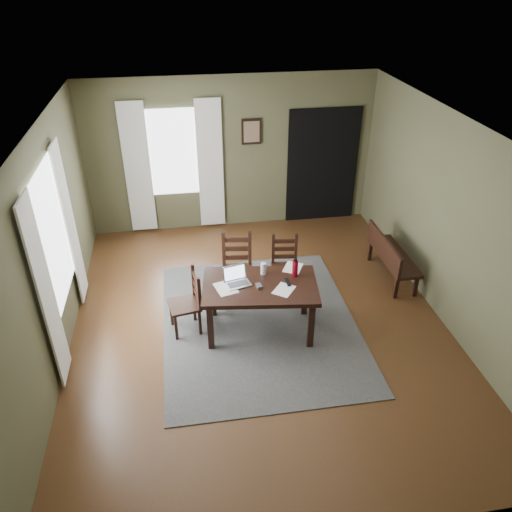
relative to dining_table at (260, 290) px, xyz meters
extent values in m
cube|color=#492C16|center=(0.02, 0.14, -0.66)|extent=(5.00, 6.00, 0.01)
cube|color=#4E4E33|center=(0.02, 3.14, 0.70)|extent=(5.00, 0.02, 2.70)
cube|color=#4E4E33|center=(0.02, -2.86, 0.70)|extent=(5.00, 0.02, 2.70)
cube|color=#4E4E33|center=(-2.48, 0.14, 0.70)|extent=(0.02, 6.00, 2.70)
cube|color=#4E4E33|center=(2.52, 0.14, 0.70)|extent=(0.02, 6.00, 2.70)
cube|color=white|center=(0.02, 0.14, 2.05)|extent=(5.00, 6.00, 0.02)
cube|color=#414141|center=(0.02, 0.14, -0.65)|extent=(2.60, 3.20, 0.01)
cube|color=black|center=(0.00, 0.00, 0.06)|extent=(1.56, 1.05, 0.06)
cube|color=black|center=(0.00, 0.00, 0.01)|extent=(1.39, 0.88, 0.05)
cube|color=black|center=(-0.67, -0.26, -0.33)|extent=(0.09, 0.09, 0.62)
cube|color=black|center=(-0.58, 0.42, -0.33)|extent=(0.09, 0.09, 0.62)
cube|color=black|center=(0.58, -0.42, -0.33)|extent=(0.09, 0.09, 0.62)
cube|color=black|center=(0.67, 0.26, -0.33)|extent=(0.09, 0.09, 0.62)
cube|color=black|center=(-0.98, 0.16, -0.24)|extent=(0.45, 0.45, 0.04)
cube|color=black|center=(-1.16, 0.29, -0.45)|extent=(0.04, 0.04, 0.38)
cube|color=black|center=(-0.85, 0.34, -0.45)|extent=(0.04, 0.04, 0.38)
cube|color=black|center=(-1.11, -0.02, -0.45)|extent=(0.04, 0.04, 0.38)
cube|color=black|center=(-0.79, 0.03, -0.45)|extent=(0.04, 0.04, 0.38)
cube|color=black|center=(-0.83, 0.36, 0.01)|extent=(0.05, 0.05, 0.48)
cube|color=black|center=(-0.77, 0.03, 0.01)|extent=(0.05, 0.05, 0.48)
cube|color=black|center=(-0.80, 0.19, -0.12)|extent=(0.07, 0.29, 0.07)
cube|color=black|center=(-0.80, 0.19, 0.01)|extent=(0.07, 0.29, 0.07)
cube|color=black|center=(-0.80, 0.19, 0.14)|extent=(0.07, 0.29, 0.07)
cube|color=black|center=(-0.20, 0.75, -0.19)|extent=(0.49, 0.49, 0.04)
cube|color=black|center=(-0.40, 0.60, -0.43)|extent=(0.05, 0.05, 0.43)
cube|color=black|center=(-0.36, 0.95, -0.43)|extent=(0.05, 0.05, 0.43)
cube|color=black|center=(-0.05, 0.55, -0.43)|extent=(0.05, 0.05, 0.43)
cube|color=black|center=(-0.01, 0.90, -0.43)|extent=(0.05, 0.05, 0.43)
cube|color=black|center=(-0.36, 0.97, 0.09)|extent=(0.05, 0.05, 0.54)
cube|color=black|center=(0.01, 0.92, 0.09)|extent=(0.05, 0.05, 0.54)
cube|color=black|center=(-0.18, 0.95, -0.06)|extent=(0.32, 0.07, 0.07)
cube|color=black|center=(-0.18, 0.95, 0.09)|extent=(0.32, 0.07, 0.07)
cube|color=black|center=(-0.18, 0.95, 0.23)|extent=(0.32, 0.07, 0.07)
cube|color=black|center=(0.51, 0.79, -0.24)|extent=(0.43, 0.43, 0.04)
cube|color=black|center=(0.33, 0.65, -0.45)|extent=(0.04, 0.04, 0.38)
cube|color=black|center=(0.37, 0.97, -0.45)|extent=(0.04, 0.04, 0.38)
cube|color=black|center=(0.64, 0.62, -0.45)|extent=(0.04, 0.04, 0.38)
cube|color=black|center=(0.68, 0.93, -0.45)|extent=(0.04, 0.04, 0.38)
cube|color=black|center=(0.36, 0.99, 0.01)|extent=(0.05, 0.05, 0.48)
cube|color=black|center=(0.69, 0.95, 0.01)|extent=(0.05, 0.05, 0.48)
cube|color=black|center=(0.53, 0.97, -0.12)|extent=(0.29, 0.06, 0.06)
cube|color=black|center=(0.53, 0.97, 0.01)|extent=(0.29, 0.06, 0.06)
cube|color=black|center=(0.53, 0.97, 0.14)|extent=(0.29, 0.06, 0.06)
cube|color=black|center=(2.24, 0.95, -0.28)|extent=(0.40, 1.25, 0.05)
cube|color=black|center=(2.39, 0.42, -0.48)|extent=(0.05, 0.05, 0.35)
cube|color=black|center=(2.09, 0.42, -0.48)|extent=(0.05, 0.05, 0.35)
cube|color=black|center=(2.39, 1.49, -0.48)|extent=(0.05, 0.05, 0.35)
cube|color=black|center=(2.09, 1.49, -0.48)|extent=(0.05, 0.05, 0.35)
cube|color=black|center=(2.06, 0.95, -0.10)|extent=(0.04, 1.25, 0.30)
cube|color=#B7B7BC|center=(-0.28, 0.05, 0.10)|extent=(0.36, 0.28, 0.02)
cube|color=#B7B7BC|center=(-0.31, 0.16, 0.20)|extent=(0.32, 0.13, 0.20)
cube|color=silver|center=(-0.30, 0.15, 0.20)|extent=(0.27, 0.11, 0.17)
cube|color=#3F3F42|center=(-0.28, 0.04, 0.11)|extent=(0.29, 0.19, 0.00)
cube|color=#3F3F42|center=(-0.02, -0.06, 0.11)|extent=(0.08, 0.11, 0.03)
cube|color=black|center=(0.36, -0.02, 0.10)|extent=(0.06, 0.18, 0.02)
cylinder|color=silver|center=(0.08, 0.24, 0.17)|extent=(0.08, 0.08, 0.16)
cylinder|color=#AE0D22|center=(0.48, 0.13, 0.20)|extent=(0.09, 0.09, 0.23)
cylinder|color=black|center=(0.48, 0.13, 0.33)|extent=(0.05, 0.05, 0.04)
cube|color=white|center=(-0.44, -0.01, 0.09)|extent=(0.32, 0.37, 0.00)
cube|color=white|center=(0.28, -0.16, 0.09)|extent=(0.34, 0.36, 0.00)
cube|color=white|center=(0.50, 0.32, 0.09)|extent=(0.33, 0.36, 0.00)
cube|color=white|center=(-2.45, 0.34, 0.80)|extent=(0.01, 1.30, 1.70)
cube|color=white|center=(-0.98, 3.11, 0.80)|extent=(1.00, 0.01, 1.50)
cube|color=silver|center=(-2.42, -0.48, 0.55)|extent=(0.03, 0.48, 2.30)
cube|color=silver|center=(-2.42, 1.16, 0.55)|extent=(0.03, 0.48, 2.30)
cube|color=silver|center=(-1.60, 3.08, 0.55)|extent=(0.44, 0.03, 2.30)
cube|color=silver|center=(-0.36, 3.08, 0.55)|extent=(0.44, 0.03, 2.30)
cube|color=black|center=(0.37, 3.11, 1.10)|extent=(0.34, 0.03, 0.44)
cube|color=brown|center=(0.37, 3.10, 1.10)|extent=(0.27, 0.01, 0.36)
cube|color=black|center=(1.67, 3.11, 0.40)|extent=(1.30, 0.03, 2.10)
camera|label=1|loc=(-0.88, -5.16, 3.70)|focal=35.00mm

